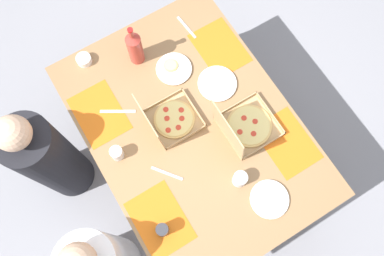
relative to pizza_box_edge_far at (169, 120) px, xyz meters
The scene contains 20 objects.
ground_plane 0.82m from the pizza_box_edge_far, 135.71° to the right, with size 6.00×6.00×0.00m, color gray.
dining_table 0.20m from the pizza_box_edge_far, 135.71° to the right, with size 1.59×1.14×0.77m.
placemat_near_left 0.69m from the pizza_box_edge_far, 131.53° to the right, with size 0.36×0.26×0.00m, color orange.
placemat_near_right 0.58m from the pizza_box_edge_far, 63.08° to the right, with size 0.36×0.26×0.00m, color orange.
placemat_far_left 0.56m from the pizza_box_edge_far, 144.52° to the left, with size 0.36×0.26×0.00m, color orange.
placemat_far_right 0.42m from the pizza_box_edge_far, 51.19° to the left, with size 0.36×0.26×0.00m, color orange.
pizza_box_edge_far is the anchor object (origin of this frame).
pizza_box_corner_left 0.43m from the pizza_box_edge_far, 127.06° to the right, with size 0.30×0.33×0.33m.
plate_near_right 0.37m from the pizza_box_edge_far, 80.61° to the right, with size 0.23×0.23×0.02m.
plate_far_right 0.34m from the pizza_box_edge_far, 34.50° to the right, with size 0.22×0.22×0.03m.
plate_near_left 0.71m from the pizza_box_edge_far, 160.16° to the right, with size 0.21×0.21×0.02m.
soda_bottle 0.47m from the pizza_box_edge_far, ahead, with size 0.09×0.09×0.32m.
cup_dark 0.61m from the pizza_box_edge_far, 146.58° to the left, with size 0.07×0.07×0.10m, color #333338.
cup_clear_right 0.52m from the pizza_box_edge_far, 162.30° to the right, with size 0.08×0.08×0.09m, color silver.
cup_spare 0.35m from the pizza_box_edge_far, 92.96° to the left, with size 0.07×0.07×0.09m, color silver.
condiment_bowl 0.66m from the pizza_box_edge_far, 21.74° to the left, with size 0.09×0.09×0.05m, color white.
fork_by_near_left 0.30m from the pizza_box_edge_far, 147.12° to the left, with size 0.19×0.02×0.01m, color #B7B7BC.
fork_by_near_right 0.64m from the pizza_box_edge_far, 39.99° to the right, with size 0.19×0.02×0.01m, color #B7B7BC.
knife_by_far_right 0.32m from the pizza_box_edge_far, 46.12° to the left, with size 0.21×0.02×0.01m, color #B7B7BC.
diner_right_seat 0.83m from the pizza_box_edge_far, 70.43° to the left, with size 0.32×0.32×1.16m.
Camera 1 is at (-0.61, 0.37, 2.95)m, focal length 37.09 mm.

